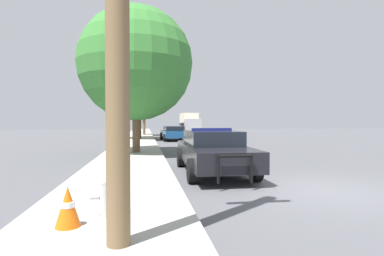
{
  "coord_description": "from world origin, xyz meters",
  "views": [
    {
      "loc": [
        -4.48,
        -6.91,
        1.75
      ],
      "look_at": [
        -1.23,
        13.57,
        1.25
      ],
      "focal_mm": 28.0,
      "sensor_mm": 36.0,
      "label": 1
    }
  ],
  "objects_px": {
    "traffic_light": "(148,101)",
    "box_truck": "(189,122)",
    "police_car": "(213,150)",
    "fire_hydrant": "(106,194)",
    "tree_sidewalk_far": "(144,90)",
    "car_background_midblock": "(173,133)",
    "tree_sidewalk_near": "(136,64)",
    "tree_sidewalk_mid": "(139,79)",
    "traffic_cone": "(68,206)",
    "car_background_distant": "(185,127)"
  },
  "relations": [
    {
      "from": "car_background_midblock",
      "to": "fire_hydrant",
      "type": "bearing_deg",
      "value": -100.95
    },
    {
      "from": "police_car",
      "to": "tree_sidewalk_near",
      "type": "relative_size",
      "value": 0.69
    },
    {
      "from": "police_car",
      "to": "tree_sidewalk_mid",
      "type": "distance_m",
      "value": 18.7
    },
    {
      "from": "police_car",
      "to": "tree_sidewalk_near",
      "type": "bearing_deg",
      "value": -64.18
    },
    {
      "from": "fire_hydrant",
      "to": "tree_sidewalk_far",
      "type": "bearing_deg",
      "value": 88.92
    },
    {
      "from": "box_truck",
      "to": "traffic_cone",
      "type": "bearing_deg",
      "value": 79.41
    },
    {
      "from": "car_background_distant",
      "to": "tree_sidewalk_far",
      "type": "xyz_separation_m",
      "value": [
        -6.03,
        -8.86,
        4.57
      ]
    },
    {
      "from": "police_car",
      "to": "traffic_light",
      "type": "relative_size",
      "value": 1.05
    },
    {
      "from": "police_car",
      "to": "fire_hydrant",
      "type": "relative_size",
      "value": 7.43
    },
    {
      "from": "traffic_cone",
      "to": "police_car",
      "type": "bearing_deg",
      "value": 55.75
    },
    {
      "from": "car_background_midblock",
      "to": "tree_sidewalk_near",
      "type": "height_order",
      "value": "tree_sidewalk_near"
    },
    {
      "from": "tree_sidewalk_near",
      "to": "police_car",
      "type": "bearing_deg",
      "value": -65.06
    },
    {
      "from": "tree_sidewalk_mid",
      "to": "tree_sidewalk_near",
      "type": "relative_size",
      "value": 1.16
    },
    {
      "from": "tree_sidewalk_near",
      "to": "traffic_cone",
      "type": "distance_m",
      "value": 11.64
    },
    {
      "from": "tree_sidewalk_far",
      "to": "tree_sidewalk_near",
      "type": "height_order",
      "value": "tree_sidewalk_near"
    },
    {
      "from": "fire_hydrant",
      "to": "traffic_cone",
      "type": "xyz_separation_m",
      "value": [
        -0.52,
        -0.44,
        -0.06
      ]
    },
    {
      "from": "fire_hydrant",
      "to": "car_background_midblock",
      "type": "xyz_separation_m",
      "value": [
        3.16,
        21.29,
        0.19
      ]
    },
    {
      "from": "tree_sidewalk_mid",
      "to": "police_car",
      "type": "bearing_deg",
      "value": -81.08
    },
    {
      "from": "tree_sidewalk_mid",
      "to": "tree_sidewalk_far",
      "type": "distance_m",
      "value": 7.61
    },
    {
      "from": "fire_hydrant",
      "to": "tree_sidewalk_mid",
      "type": "height_order",
      "value": "tree_sidewalk_mid"
    },
    {
      "from": "police_car",
      "to": "tree_sidewalk_mid",
      "type": "relative_size",
      "value": 0.6
    },
    {
      "from": "fire_hydrant",
      "to": "tree_sidewalk_far",
      "type": "xyz_separation_m",
      "value": [
        0.57,
        30.04,
        4.84
      ]
    },
    {
      "from": "police_car",
      "to": "tree_sidewalk_mid",
      "type": "height_order",
      "value": "tree_sidewalk_mid"
    },
    {
      "from": "fire_hydrant",
      "to": "car_background_midblock",
      "type": "distance_m",
      "value": 21.52
    },
    {
      "from": "police_car",
      "to": "traffic_cone",
      "type": "height_order",
      "value": "police_car"
    },
    {
      "from": "tree_sidewalk_mid",
      "to": "traffic_cone",
      "type": "distance_m",
      "value": 23.46
    },
    {
      "from": "traffic_light",
      "to": "box_truck",
      "type": "height_order",
      "value": "traffic_light"
    },
    {
      "from": "car_background_midblock",
      "to": "tree_sidewalk_mid",
      "type": "bearing_deg",
      "value": 156.65
    },
    {
      "from": "car_background_midblock",
      "to": "tree_sidewalk_mid",
      "type": "distance_m",
      "value": 5.86
    },
    {
      "from": "box_truck",
      "to": "tree_sidewalk_far",
      "type": "distance_m",
      "value": 12.73
    },
    {
      "from": "tree_sidewalk_mid",
      "to": "traffic_cone",
      "type": "bearing_deg",
      "value": -91.57
    },
    {
      "from": "police_car",
      "to": "tree_sidewalk_far",
      "type": "bearing_deg",
      "value": -83.86
    },
    {
      "from": "box_truck",
      "to": "traffic_cone",
      "type": "relative_size",
      "value": 12.76
    },
    {
      "from": "traffic_light",
      "to": "traffic_cone",
      "type": "bearing_deg",
      "value": -93.52
    },
    {
      "from": "tree_sidewalk_far",
      "to": "traffic_cone",
      "type": "height_order",
      "value": "tree_sidewalk_far"
    },
    {
      "from": "fire_hydrant",
      "to": "traffic_cone",
      "type": "relative_size",
      "value": 1.11
    },
    {
      "from": "police_car",
      "to": "traffic_cone",
      "type": "xyz_separation_m",
      "value": [
        -3.43,
        -5.03,
        -0.32
      ]
    },
    {
      "from": "traffic_light",
      "to": "car_background_distant",
      "type": "xyz_separation_m",
      "value": [
        5.68,
        16.06,
        -2.8
      ]
    },
    {
      "from": "tree_sidewalk_near",
      "to": "tree_sidewalk_far",
      "type": "bearing_deg",
      "value": 88.97
    },
    {
      "from": "car_background_distant",
      "to": "tree_sidewalk_far",
      "type": "height_order",
      "value": "tree_sidewalk_far"
    },
    {
      "from": "traffic_light",
      "to": "tree_sidewalk_mid",
      "type": "distance_m",
      "value": 2.19
    },
    {
      "from": "police_car",
      "to": "tree_sidewalk_mid",
      "type": "xyz_separation_m",
      "value": [
        -2.8,
        17.85,
        4.8
      ]
    },
    {
      "from": "police_car",
      "to": "traffic_cone",
      "type": "bearing_deg",
      "value": 56.63
    },
    {
      "from": "box_truck",
      "to": "tree_sidewalk_mid",
      "type": "height_order",
      "value": "tree_sidewalk_mid"
    },
    {
      "from": "car_background_distant",
      "to": "car_background_midblock",
      "type": "bearing_deg",
      "value": -102.25
    },
    {
      "from": "car_background_distant",
      "to": "tree_sidewalk_near",
      "type": "distance_m",
      "value": 29.47
    },
    {
      "from": "police_car",
      "to": "tree_sidewalk_near",
      "type": "distance_m",
      "value": 7.49
    },
    {
      "from": "car_background_distant",
      "to": "tree_sidewalk_mid",
      "type": "bearing_deg",
      "value": -112.72
    },
    {
      "from": "traffic_light",
      "to": "police_car",
      "type": "bearing_deg",
      "value": -83.77
    },
    {
      "from": "box_truck",
      "to": "tree_sidewalk_mid",
      "type": "xyz_separation_m",
      "value": [
        -7.31,
        -17.64,
        3.99
      ]
    }
  ]
}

